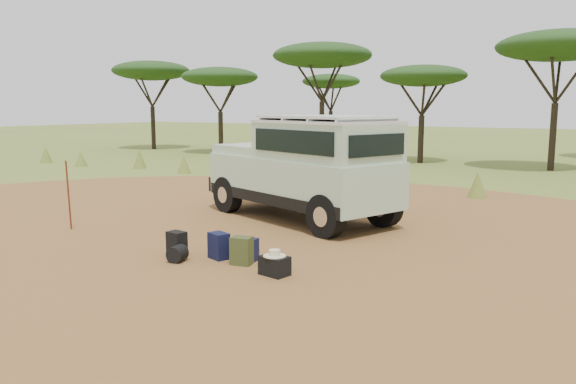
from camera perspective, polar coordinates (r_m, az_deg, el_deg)
The scene contains 13 objects.
ground at distance 11.73m, azimuth -5.58°, elevation -4.99°, with size 140.00×140.00×0.00m, color olive.
dirt_clearing at distance 11.72m, azimuth -5.58°, elevation -4.97°, with size 23.00×23.00×0.01m, color brown.
grass_fringe at distance 19.15m, azimuth 10.43°, elevation 1.44°, with size 36.60×1.60×0.90m.
acacia_treeline at distance 29.62m, azimuth 19.78°, elevation 12.23°, with size 46.70×13.20×6.26m.
safari_vehicle at distance 13.65m, azimuth 1.75°, elevation 2.24°, with size 5.60×3.71×2.56m.
walking_staff at distance 13.38m, azimuth -21.40°, elevation -0.35°, with size 0.04×0.04×1.64m, color brown.
backpack_black at distance 10.70m, azimuth -11.23°, elevation -5.18°, with size 0.34×0.25×0.46m, color black.
backpack_navy at distance 10.36m, azimuth -7.03°, elevation -5.46°, with size 0.37×0.27×0.49m, color black.
backpack_olive at distance 9.94m, azimuth -4.73°, elevation -5.98°, with size 0.36×0.26×0.50m, color #414821.
duffel_navy at distance 10.18m, azimuth -4.22°, elevation -5.87°, with size 0.37×0.28×0.42m, color black.
hard_case at distance 9.32m, azimuth -1.37°, elevation -7.51°, with size 0.46×0.33×0.33m, color black.
stuff_sack at distance 10.29m, azimuth -11.17°, elevation -6.18°, with size 0.30×0.30×0.30m, color black.
safari_hat at distance 9.27m, azimuth -1.37°, elevation -6.30°, with size 0.38×0.38×0.11m.
Camera 1 is at (6.86, -9.10, 2.75)m, focal length 35.00 mm.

